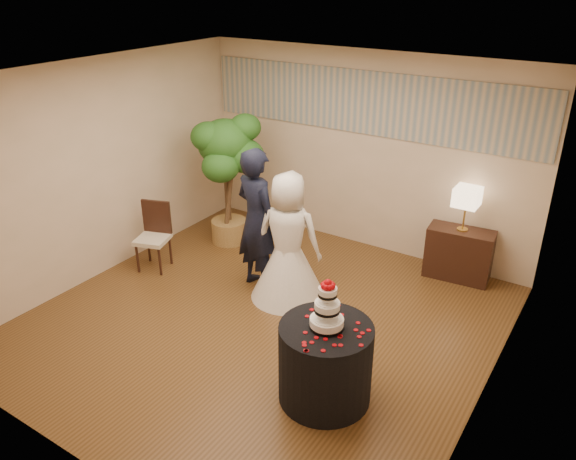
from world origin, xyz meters
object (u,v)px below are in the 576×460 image
Objects in this scene: bride at (288,237)px; table_lamp at (465,209)px; groom at (257,220)px; ficus_tree at (227,179)px; wedding_cake at (327,304)px; side_chair at (152,238)px; cake_table at (325,363)px; console at (459,254)px.

table_lamp is (1.63, 1.61, 0.17)m from bride.
groom is 3.19× the size of table_lamp.
bride is 1.81m from ficus_tree.
bride is at bearing -135.35° from table_lamp.
bride is 3.27× the size of wedding_cake.
bride is 1.77× the size of side_chair.
side_chair is (-1.93, -0.38, -0.35)m from bride.
ficus_tree is at bearing -20.45° from groom.
groom is at bearing 142.10° from wedding_cake.
side_chair is at bearing 163.25° from cake_table.
groom is 1.59m from side_chair.
bride reaches higher than console.
ficus_tree is (-2.88, 2.19, 0.58)m from cake_table.
side_chair is (-3.22, 0.97, -0.59)m from wedding_cake.
cake_table is 0.65m from wedding_cake.
table_lamp is 4.11m from side_chair.
console is at bearing -149.38° from bride.
ficus_tree is at bearing -172.21° from console.
bride is at bearing 133.62° from cake_table.
cake_table is at bearing -37.25° from ficus_tree.
console is 3.38m from ficus_tree.
cake_table is 1.76× the size of wedding_cake.
table_lamp reaches higher than cake_table.
bride reaches higher than table_lamp.
wedding_cake is at bearing -102.25° from console.
console is at bearing 0.00° from table_lamp.
bride is at bearing -165.73° from groom.
groom is 2.22m from wedding_cake.
cake_table is (1.29, -1.35, -0.42)m from bride.
table_lamp is at bearing 10.62° from side_chair.
wedding_cake is (1.29, -1.35, 0.24)m from bride.
groom reaches higher than cake_table.
table_lamp is 0.63× the size of side_chair.
wedding_cake is at bearing -35.40° from side_chair.
ficus_tree is (-1.59, 0.84, 0.17)m from bride.
console is at bearing 13.45° from ficus_tree.
groom is at bearing -148.29° from console.
bride is 2.00m from side_chair.
table_lamp is 3.31m from ficus_tree.
ficus_tree is (-1.13, 0.83, 0.06)m from groom.
bride reaches higher than side_chair.
groom is 2.63m from table_lamp.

